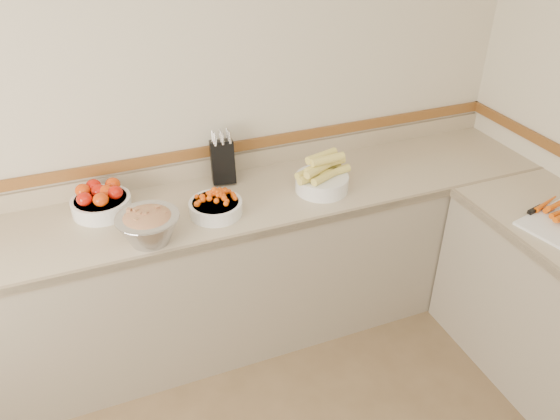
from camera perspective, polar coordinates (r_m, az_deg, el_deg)
name	(u,v)px	position (r m, az deg, el deg)	size (l,w,h in m)	color
back_wall	(171,112)	(2.93, -11.28, 9.96)	(4.00, 4.00, 0.00)	beige
counter_back	(200,276)	(3.09, -8.36, -6.84)	(4.00, 0.65, 1.08)	tan
knife_block	(223,161)	(3.00, -6.02, 5.16)	(0.15, 0.17, 0.31)	black
tomato_bowl	(101,200)	(2.88, -18.21, 0.95)	(0.30, 0.30, 0.15)	white
cherry_tomato_bowl	(216,205)	(2.74, -6.71, 0.51)	(0.27, 0.27, 0.15)	white
corn_bowl	(322,178)	(2.93, 4.41, 3.39)	(0.32, 0.29, 0.21)	white
rhubarb_bowl	(148,225)	(2.58, -13.59, -1.58)	(0.30, 0.30, 0.17)	#B2B2BA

